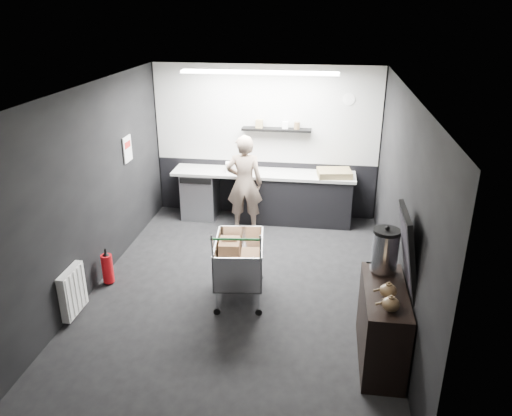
# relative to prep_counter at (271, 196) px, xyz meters

# --- Properties ---
(floor) EXTENTS (5.50, 5.50, 0.00)m
(floor) POSITION_rel_prep_counter_xyz_m (-0.14, -2.42, -0.46)
(floor) COLOR black
(floor) RESTS_ON ground
(ceiling) EXTENTS (5.50, 5.50, 0.00)m
(ceiling) POSITION_rel_prep_counter_xyz_m (-0.14, -2.42, 2.24)
(ceiling) COLOR silver
(ceiling) RESTS_ON wall_back
(wall_back) EXTENTS (5.50, 0.00, 5.50)m
(wall_back) POSITION_rel_prep_counter_xyz_m (-0.14, 0.33, 0.89)
(wall_back) COLOR black
(wall_back) RESTS_ON floor
(wall_front) EXTENTS (5.50, 0.00, 5.50)m
(wall_front) POSITION_rel_prep_counter_xyz_m (-0.14, -5.17, 0.89)
(wall_front) COLOR black
(wall_front) RESTS_ON floor
(wall_left) EXTENTS (0.00, 5.50, 5.50)m
(wall_left) POSITION_rel_prep_counter_xyz_m (-2.14, -2.42, 0.89)
(wall_left) COLOR black
(wall_left) RESTS_ON floor
(wall_right) EXTENTS (0.00, 5.50, 5.50)m
(wall_right) POSITION_rel_prep_counter_xyz_m (1.86, -2.42, 0.89)
(wall_right) COLOR black
(wall_right) RESTS_ON floor
(kitchen_wall_panel) EXTENTS (3.95, 0.02, 1.70)m
(kitchen_wall_panel) POSITION_rel_prep_counter_xyz_m (-0.14, 0.31, 1.39)
(kitchen_wall_panel) COLOR beige
(kitchen_wall_panel) RESTS_ON wall_back
(dado_panel) EXTENTS (3.95, 0.02, 1.00)m
(dado_panel) POSITION_rel_prep_counter_xyz_m (-0.14, 0.31, 0.04)
(dado_panel) COLOR black
(dado_panel) RESTS_ON wall_back
(floating_shelf) EXTENTS (1.20, 0.22, 0.04)m
(floating_shelf) POSITION_rel_prep_counter_xyz_m (0.06, 0.20, 1.16)
(floating_shelf) COLOR black
(floating_shelf) RESTS_ON wall_back
(wall_clock) EXTENTS (0.20, 0.03, 0.20)m
(wall_clock) POSITION_rel_prep_counter_xyz_m (1.26, 0.30, 1.69)
(wall_clock) COLOR white
(wall_clock) RESTS_ON wall_back
(poster) EXTENTS (0.02, 0.30, 0.40)m
(poster) POSITION_rel_prep_counter_xyz_m (-2.12, -1.12, 1.09)
(poster) COLOR white
(poster) RESTS_ON wall_left
(poster_red_band) EXTENTS (0.02, 0.22, 0.10)m
(poster_red_band) POSITION_rel_prep_counter_xyz_m (-2.11, -1.12, 1.16)
(poster_red_band) COLOR red
(poster_red_band) RESTS_ON poster
(radiator) EXTENTS (0.10, 0.50, 0.60)m
(radiator) POSITION_rel_prep_counter_xyz_m (-2.08, -3.32, -0.11)
(radiator) COLOR white
(radiator) RESTS_ON wall_left
(ceiling_strip) EXTENTS (2.40, 0.20, 0.04)m
(ceiling_strip) POSITION_rel_prep_counter_xyz_m (-0.14, -0.57, 2.21)
(ceiling_strip) COLOR white
(ceiling_strip) RESTS_ON ceiling
(prep_counter) EXTENTS (3.20, 0.61, 0.90)m
(prep_counter) POSITION_rel_prep_counter_xyz_m (0.00, 0.00, 0.00)
(prep_counter) COLOR black
(prep_counter) RESTS_ON floor
(person) EXTENTS (0.64, 0.45, 1.67)m
(person) POSITION_rel_prep_counter_xyz_m (-0.39, -0.45, 0.38)
(person) COLOR beige
(person) RESTS_ON floor
(shopping_cart) EXTENTS (0.71, 1.07, 1.12)m
(shopping_cart) POSITION_rel_prep_counter_xyz_m (-0.12, -2.59, 0.08)
(shopping_cart) COLOR silver
(shopping_cart) RESTS_ON floor
(sideboard) EXTENTS (0.50, 1.17, 1.76)m
(sideboard) POSITION_rel_prep_counter_xyz_m (1.64, -3.59, 0.10)
(sideboard) COLOR black
(sideboard) RESTS_ON floor
(fire_extinguisher) EXTENTS (0.15, 0.15, 0.51)m
(fire_extinguisher) POSITION_rel_prep_counter_xyz_m (-1.99, -2.52, -0.21)
(fire_extinguisher) COLOR red
(fire_extinguisher) RESTS_ON floor
(cardboard_box) EXTENTS (0.62, 0.50, 0.11)m
(cardboard_box) POSITION_rel_prep_counter_xyz_m (1.09, -0.05, 0.50)
(cardboard_box) COLOR olive
(cardboard_box) RESTS_ON prep_counter
(pink_tub) EXTENTS (0.17, 0.17, 0.17)m
(pink_tub) POSITION_rel_prep_counter_xyz_m (-0.43, 0.00, 0.53)
(pink_tub) COLOR white
(pink_tub) RESTS_ON prep_counter
(white_container) EXTENTS (0.21, 0.17, 0.17)m
(white_container) POSITION_rel_prep_counter_xyz_m (-0.69, -0.05, 0.53)
(white_container) COLOR white
(white_container) RESTS_ON prep_counter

